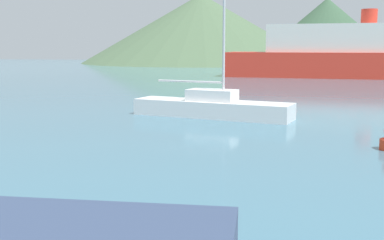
{
  "coord_description": "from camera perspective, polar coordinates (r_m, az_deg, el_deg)",
  "views": [
    {
      "loc": [
        2.95,
        0.07,
        3.36
      ],
      "look_at": [
        0.42,
        14.0,
        1.2
      ],
      "focal_mm": 45.0,
      "sensor_mm": 36.0,
      "label": 1
    }
  ],
  "objects": [
    {
      "name": "sailboat_inner",
      "position": [
        23.2,
        2.38,
        1.61
      ],
      "size": [
        7.96,
        3.68,
        7.31
      ],
      "rotation": [
        0.0,
        0.0,
        -0.26
      ],
      "color": "white",
      "rests_on": "ground_plane"
    },
    {
      "name": "hill_central",
      "position": [
        102.85,
        15.63,
        10.14
      ],
      "size": [
        30.71,
        30.71,
        13.08
      ],
      "color": "#38563D",
      "rests_on": "ground_plane"
    },
    {
      "name": "ferry_distant",
      "position": [
        56.4,
        20.04,
        7.33
      ],
      "size": [
        31.14,
        9.53,
        7.39
      ],
      "rotation": [
        0.0,
        0.0,
        -0.09
      ],
      "color": "red",
      "rests_on": "ground_plane"
    },
    {
      "name": "hill_west",
      "position": [
        103.37,
        1.08,
        10.77
      ],
      "size": [
        50.1,
        50.1,
        14.27
      ],
      "color": "#4C6647",
      "rests_on": "ground_plane"
    }
  ]
}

